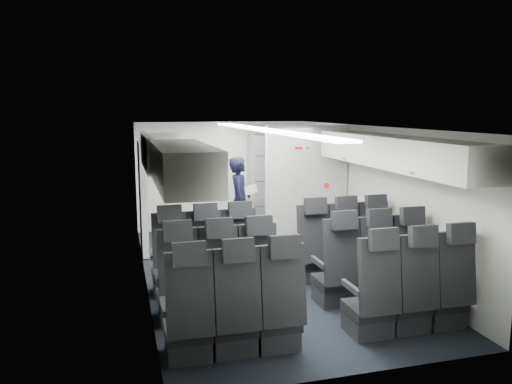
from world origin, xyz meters
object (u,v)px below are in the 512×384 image
flight_attendant (240,202)px  boarding_door (143,197)px  seat_row_front (274,256)px  seat_row_rear (326,306)px  seat_row_mid (296,278)px  carry_on_bag (164,151)px  galley_unit (271,182)px

flight_attendant → boarding_door: bearing=105.0°
seat_row_front → seat_row_rear: (0.00, -1.80, 0.00)m
seat_row_mid → seat_row_rear: same height
seat_row_mid → boarding_door: boarding_door is taller
seat_row_mid → carry_on_bag: carry_on_bag is taller
seat_row_mid → seat_row_front: bearing=90.0°
seat_row_front → flight_attendant: (0.02, 2.09, 0.39)m
galley_unit → seat_row_rear: bearing=-100.6°
seat_row_rear → carry_on_bag: 3.13m
boarding_door → carry_on_bag: 1.74m
seat_row_rear → galley_unit: size_ratio=1.75×
carry_on_bag → flight_attendant: bearing=46.6°
seat_row_front → carry_on_bag: (-1.40, 0.60, 1.42)m
seat_row_front → boarding_door: bearing=128.2°
galley_unit → seat_row_front: bearing=-106.3°
seat_row_rear → flight_attendant: bearing=89.7°
galley_unit → carry_on_bag: 3.65m
seat_row_mid → carry_on_bag: 2.50m
seat_row_rear → flight_attendant: (0.02, 3.89, 0.39)m
galley_unit → flight_attendant: 1.50m
seat_row_mid → boarding_door: (-1.64, 2.99, 0.55)m
seat_row_rear → flight_attendant: 3.91m
seat_row_mid → seat_row_rear: (0.00, -0.90, 0.00)m
boarding_door → flight_attendant: size_ratio=1.17×
galley_unit → boarding_door: galley_unit is taller
boarding_door → flight_attendant: boarding_door is taller
seat_row_mid → boarding_door: bearing=118.8°
seat_row_rear → boarding_door: boarding_door is taller
flight_attendant → seat_row_rear: bearing=-165.3°
seat_row_front → galley_unit: bearing=73.7°
seat_row_mid → boarding_door: size_ratio=1.79×
seat_row_rear → galley_unit: (0.95, 5.05, 0.55)m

